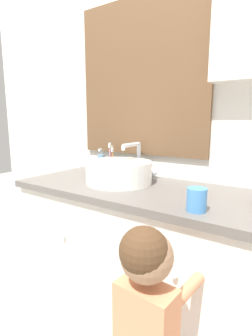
% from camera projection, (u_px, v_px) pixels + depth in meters
% --- Properties ---
extents(wall_back, '(3.20, 0.18, 2.50)m').
position_uv_depth(wall_back, '(173.00, 106.00, 1.49)').
color(wall_back, silver).
rests_on(wall_back, ground_plane).
extents(vanity_counter, '(1.35, 0.56, 0.87)m').
position_uv_depth(vanity_counter, '(142.00, 265.00, 1.40)').
color(vanity_counter, silver).
rests_on(vanity_counter, ground_plane).
extents(sink_basin, '(0.36, 0.41, 0.21)m').
position_uv_depth(sink_basin, '(119.00, 172.00, 1.41)').
color(sink_basin, white).
rests_on(sink_basin, vanity_counter).
extents(toothbrush_holder, '(0.06, 0.06, 0.19)m').
position_uv_depth(toothbrush_holder, '(111.00, 166.00, 1.68)').
color(toothbrush_holder, '#66B27F').
rests_on(toothbrush_holder, vanity_counter).
extents(soap_dispenser, '(0.05, 0.05, 0.15)m').
position_uv_depth(soap_dispenser, '(101.00, 163.00, 1.72)').
color(soap_dispenser, '#6B93B2').
rests_on(soap_dispenser, vanity_counter).
extents(child_figure, '(0.21, 0.43, 0.91)m').
position_uv_depth(child_figure, '(146.00, 333.00, 0.81)').
color(child_figure, slate).
rests_on(child_figure, ground_plane).
extents(drinking_cup, '(0.07, 0.07, 0.09)m').
position_uv_depth(drinking_cup, '(197.00, 200.00, 0.97)').
color(drinking_cup, '#4789D1').
rests_on(drinking_cup, vanity_counter).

